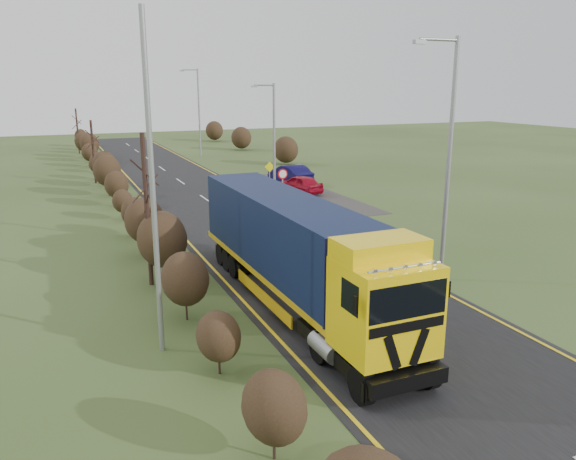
# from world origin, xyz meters

# --- Properties ---
(ground) EXTENTS (160.00, 160.00, 0.00)m
(ground) POSITION_xyz_m (0.00, 0.00, 0.00)
(ground) COLOR #35471E
(ground) RESTS_ON ground
(road) EXTENTS (8.00, 120.00, 0.02)m
(road) POSITION_xyz_m (0.00, 10.00, 0.01)
(road) COLOR black
(road) RESTS_ON ground
(layby) EXTENTS (6.00, 18.00, 0.02)m
(layby) POSITION_xyz_m (6.50, 20.00, 0.01)
(layby) COLOR #302E2B
(layby) RESTS_ON ground
(lane_markings) EXTENTS (7.52, 116.00, 0.01)m
(lane_markings) POSITION_xyz_m (0.00, 9.69, 0.03)
(lane_markings) COLOR yellow
(lane_markings) RESTS_ON road
(hedgerow) EXTENTS (2.24, 102.04, 6.05)m
(hedgerow) POSITION_xyz_m (-6.00, 7.89, 1.62)
(hedgerow) COLOR black
(hedgerow) RESTS_ON ground
(lorry) EXTENTS (2.77, 14.23, 3.96)m
(lorry) POSITION_xyz_m (-2.15, -0.39, 2.25)
(lorry) COLOR black
(lorry) RESTS_ON ground
(car_red_hatchback) EXTENTS (2.58, 4.28, 1.36)m
(car_red_hatchback) POSITION_xyz_m (6.98, 19.48, 0.68)
(car_red_hatchback) COLOR maroon
(car_red_hatchback) RESTS_ON ground
(car_blue_sedan) EXTENTS (2.22, 4.92, 1.57)m
(car_blue_sedan) POSITION_xyz_m (7.89, 23.36, 0.78)
(car_blue_sedan) COLOR #0C0A37
(car_blue_sedan) RESTS_ON ground
(streetlight_near) EXTENTS (2.03, 0.19, 9.55)m
(streetlight_near) POSITION_xyz_m (4.47, -0.02, 5.27)
(streetlight_near) COLOR gray
(streetlight_near) RESTS_ON ground
(streetlight_mid) EXTENTS (1.69, 0.18, 7.89)m
(streetlight_mid) POSITION_xyz_m (4.51, 18.52, 4.31)
(streetlight_mid) COLOR gray
(streetlight_mid) RESTS_ON ground
(streetlight_far) EXTENTS (2.01, 0.19, 9.47)m
(streetlight_far) POSITION_xyz_m (5.68, 43.79, 5.23)
(streetlight_far) COLOR gray
(streetlight_far) RESTS_ON ground
(left_pole) EXTENTS (0.16, 0.16, 9.82)m
(left_pole) POSITION_xyz_m (-7.20, -1.91, 4.91)
(left_pole) COLOR gray
(left_pole) RESTS_ON ground
(speed_sign) EXTENTS (0.67, 0.10, 2.44)m
(speed_sign) POSITION_xyz_m (4.20, 16.04, 1.72)
(speed_sign) COLOR gray
(speed_sign) RESTS_ON ground
(warning_board) EXTENTS (0.80, 0.11, 2.09)m
(warning_board) POSITION_xyz_m (5.64, 22.12, 1.29)
(warning_board) COLOR gray
(warning_board) RESTS_ON ground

